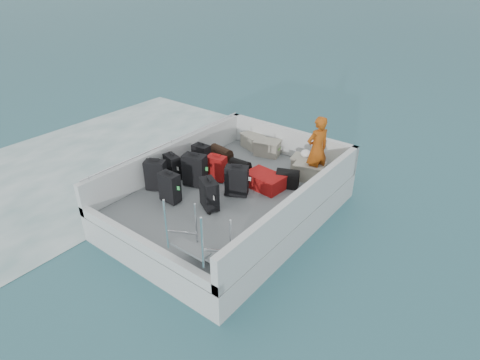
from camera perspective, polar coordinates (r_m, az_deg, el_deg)
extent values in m
plane|color=#194B59|center=(9.05, -1.40, -5.15)|extent=(160.00, 160.00, 0.00)
plane|color=white|center=(12.27, -19.14, 2.90)|extent=(10.00, 10.00, 0.00)
cube|color=silver|center=(8.89, -1.42, -3.55)|extent=(3.60, 5.00, 0.60)
cube|color=slate|center=(8.73, -1.45, -1.84)|extent=(3.30, 4.70, 0.02)
cube|color=silver|center=(9.61, -9.53, 3.28)|extent=(0.14, 5.00, 0.70)
cube|color=silver|center=(7.72, 8.58, -3.58)|extent=(0.14, 5.00, 0.70)
cube|color=silver|center=(10.34, 7.06, 5.40)|extent=(3.60, 0.14, 0.70)
cube|color=silver|center=(7.28, -13.72, -8.88)|extent=(3.60, 0.14, 0.20)
cylinder|color=silver|center=(9.45, -9.73, 5.46)|extent=(0.04, 4.80, 0.04)
cube|color=black|center=(8.87, -11.88, 0.65)|extent=(0.51, 0.43, 0.68)
cube|color=black|center=(9.22, -9.58, 1.75)|extent=(0.44, 0.32, 0.60)
cube|color=black|center=(9.66, -5.52, 3.34)|extent=(0.42, 0.27, 0.59)
cube|color=black|center=(8.37, -9.96, -1.10)|extent=(0.43, 0.25, 0.65)
cube|color=black|center=(8.88, -6.43, 1.36)|extent=(0.56, 0.43, 0.73)
cube|color=#A1150C|center=(9.08, -3.34, 1.66)|extent=(0.47, 0.33, 0.59)
cube|color=black|center=(8.05, -4.39, -2.09)|extent=(0.54, 0.46, 0.64)
cube|color=black|center=(8.47, -0.46, -0.17)|extent=(0.55, 0.46, 0.67)
cube|color=#A1150C|center=(8.85, 3.54, -0.11)|extent=(0.87, 0.62, 0.33)
cube|color=gray|center=(10.73, 1.81, 5.49)|extent=(0.66, 0.55, 0.34)
cube|color=gray|center=(10.34, 3.90, 4.54)|extent=(0.70, 0.57, 0.37)
cube|color=gray|center=(9.62, 9.20, 2.16)|extent=(0.64, 0.50, 0.35)
cube|color=gray|center=(9.28, 9.84, 1.14)|extent=(0.71, 0.56, 0.38)
ellipsoid|color=yellow|center=(9.53, 12.08, 1.17)|extent=(0.28, 0.26, 0.22)
ellipsoid|color=white|center=(9.51, 9.33, 3.57)|extent=(0.24, 0.24, 0.18)
imported|color=orange|center=(9.02, 10.90, 4.30)|extent=(0.57, 0.67, 1.53)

